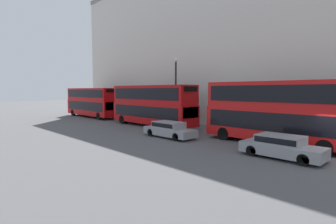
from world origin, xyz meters
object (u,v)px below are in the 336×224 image
object	(u,v)px
bus_third_in_queue	(92,101)
pedestrian	(103,110)
bus_leading	(275,110)
bus_second_in_queue	(152,104)
car_hatchback	(169,129)
car_dark_sedan	(281,146)

from	to	relation	value
bus_third_in_queue	pedestrian	world-z (taller)	bus_third_in_queue
bus_leading	bus_second_in_queue	size ratio (longest dim) A/B	0.92
bus_leading	bus_second_in_queue	world-z (taller)	bus_leading
bus_second_in_queue	pedestrian	size ratio (longest dim) A/B	6.30
bus_second_in_queue	bus_third_in_queue	bearing A→B (deg)	90.00
bus_leading	bus_second_in_queue	distance (m)	13.51
bus_leading	bus_third_in_queue	world-z (taller)	bus_leading
bus_second_in_queue	bus_third_in_queue	world-z (taller)	bus_second_in_queue
car_hatchback	bus_second_in_queue	bearing A→B (deg)	61.09
bus_leading	car_dark_sedan	world-z (taller)	bus_leading
pedestrian	bus_leading	bearing A→B (deg)	-95.86
bus_second_in_queue	car_dark_sedan	size ratio (longest dim) A/B	2.48
car_hatchback	car_dark_sedan	bearing A→B (deg)	-90.00
pedestrian	bus_third_in_queue	bearing A→B (deg)	-143.14
bus_second_in_queue	pedestrian	distance (m)	15.95
car_hatchback	pedestrian	bearing A→B (deg)	73.63
bus_second_in_queue	car_hatchback	world-z (taller)	bus_second_in_queue
bus_leading	pedestrian	world-z (taller)	bus_leading
bus_third_in_queue	car_dark_sedan	distance (m)	29.00
bus_third_in_queue	car_hatchback	distance (m)	19.86
bus_second_in_queue	car_hatchback	bearing A→B (deg)	-118.91
bus_second_in_queue	car_dark_sedan	bearing A→B (deg)	-102.44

